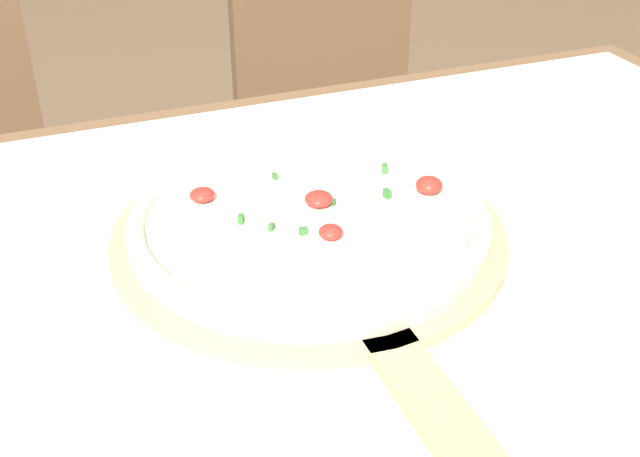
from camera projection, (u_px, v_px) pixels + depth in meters
name	position (u px, v px, depth m)	size (l,w,h in m)	color
dining_table	(340.00, 377.00, 0.80)	(1.43, 1.01, 0.75)	brown
towel_cloth	(341.00, 298.00, 0.75)	(1.35, 0.93, 0.00)	silver
pizza_peel	(317.00, 244.00, 0.81)	(0.41, 0.62, 0.01)	tan
pizza	(309.00, 218.00, 0.82)	(0.37, 0.37, 0.04)	beige
chair_right	(338.00, 123.00, 1.64)	(0.40, 0.40, 0.90)	brown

